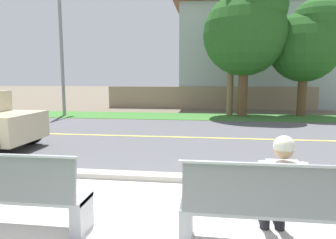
% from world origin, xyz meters
% --- Properties ---
extents(ground_plane, '(140.00, 140.00, 0.00)m').
position_xyz_m(ground_plane, '(0.00, 8.00, 0.00)').
color(ground_plane, '#665B4C').
extents(sidewalk_pavement, '(44.00, 3.60, 0.01)m').
position_xyz_m(sidewalk_pavement, '(0.00, 0.40, 0.01)').
color(sidewalk_pavement, beige).
rests_on(sidewalk_pavement, ground_plane).
extents(curb_edge, '(44.00, 0.30, 0.11)m').
position_xyz_m(curb_edge, '(0.00, 2.35, 0.06)').
color(curb_edge, '#ADA89E').
rests_on(curb_edge, ground_plane).
extents(street_asphalt, '(52.00, 8.00, 0.01)m').
position_xyz_m(street_asphalt, '(0.00, 6.50, 0.00)').
color(street_asphalt, '#515156').
rests_on(street_asphalt, ground_plane).
extents(road_centre_line, '(48.00, 0.14, 0.01)m').
position_xyz_m(road_centre_line, '(0.00, 6.50, 0.01)').
color(road_centre_line, '#E0CC4C').
rests_on(road_centre_line, ground_plane).
extents(far_verge_grass, '(48.00, 2.80, 0.02)m').
position_xyz_m(far_verge_grass, '(0.00, 12.02, 0.01)').
color(far_verge_grass, '#38702D').
rests_on(far_verge_grass, ground_plane).
extents(bench_left, '(1.95, 0.48, 1.01)m').
position_xyz_m(bench_left, '(-1.53, 0.26, 0.46)').
color(bench_left, '#9EA0A8').
rests_on(bench_left, ground_plane).
extents(bench_right, '(1.95, 0.48, 1.01)m').
position_xyz_m(bench_right, '(1.53, 0.26, 0.46)').
color(bench_right, '#9EA0A8').
rests_on(bench_right, ground_plane).
extents(seated_person_white, '(0.52, 0.68, 1.25)m').
position_xyz_m(seated_person_white, '(1.66, 0.43, 0.68)').
color(seated_person_white, black).
rests_on(seated_person_white, ground_plane).
extents(streetlamp, '(0.24, 2.10, 6.95)m').
position_xyz_m(streetlamp, '(-6.50, 11.82, 3.98)').
color(streetlamp, gray).
rests_on(streetlamp, ground_plane).
extents(shade_tree_far_left, '(4.04, 4.04, 6.67)m').
position_xyz_m(shade_tree_far_left, '(2.69, 12.42, 4.33)').
color(shade_tree_far_left, brown).
rests_on(shade_tree_far_left, ground_plane).
extents(shade_tree_left, '(3.44, 3.44, 5.68)m').
position_xyz_m(shade_tree_left, '(5.63, 12.88, 3.69)').
color(shade_tree_left, brown).
rests_on(shade_tree_left, ground_plane).
extents(garden_wall, '(13.00, 0.36, 1.40)m').
position_xyz_m(garden_wall, '(0.90, 16.21, 0.70)').
color(garden_wall, gray).
rests_on(garden_wall, ground_plane).
extents(house_across_street, '(10.31, 6.91, 7.20)m').
position_xyz_m(house_across_street, '(3.76, 19.41, 3.64)').
color(house_across_street, '#A3ADB2').
rests_on(house_across_street, ground_plane).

